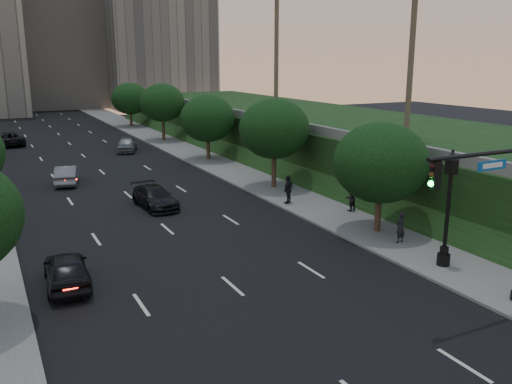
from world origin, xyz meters
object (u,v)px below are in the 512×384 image
traffic_signal_mast (508,219)px  pedestrian_c (288,189)px  street_lamp (447,214)px  sedan_far_left (9,139)px  sedan_near_left (67,270)px  sedan_mid_left (67,175)px  pedestrian_b (350,198)px  pedestrian_a (400,227)px  sedan_near_right (155,197)px  sedan_far_right (127,144)px

traffic_signal_mast → pedestrian_c: traffic_signal_mast is taller
traffic_signal_mast → street_lamp: traffic_signal_mast is taller
traffic_signal_mast → sedan_far_left: size_ratio=1.26×
traffic_signal_mast → sedan_near_left: traffic_signal_mast is taller
sedan_near_left → pedestrian_c: pedestrian_c is taller
sedan_far_left → traffic_signal_mast: bearing=96.7°
street_lamp → sedan_mid_left: street_lamp is taller
street_lamp → pedestrian_b: bearing=79.7°
traffic_signal_mast → pedestrian_b: 14.29m
traffic_signal_mast → pedestrian_b: traffic_signal_mast is taller
sedan_mid_left → pedestrian_b: size_ratio=2.65×
traffic_signal_mast → street_lamp: size_ratio=1.25×
sedan_near_left → sedan_mid_left: bearing=-94.5°
sedan_near_left → pedestrian_a: pedestrian_a is taller
pedestrian_a → pedestrian_c: 9.58m
street_lamp → sedan_near_left: street_lamp is taller
sedan_mid_left → pedestrian_c: 18.03m
sedan_mid_left → sedan_near_right: sedan_mid_left is taller
sedan_near_right → sedan_far_right: (3.78, 22.65, 0.08)m
traffic_signal_mast → sedan_far_right: bearing=95.1°
street_lamp → sedan_near_right: 18.76m
sedan_far_left → sedan_near_right: bearing=93.5°
sedan_near_left → sedan_mid_left: 20.59m
street_lamp → pedestrian_a: 3.79m
traffic_signal_mast → pedestrian_a: (1.66, 7.55, -2.68)m
pedestrian_b → sedan_far_right: bearing=-91.5°
sedan_near_right → pedestrian_a: pedestrian_a is taller
street_lamp → sedan_mid_left: size_ratio=1.25×
street_lamp → sedan_far_right: bearing=97.5°
street_lamp → pedestrian_a: bearing=83.8°
sedan_far_left → sedan_far_right: sedan_far_right is taller
sedan_mid_left → sedan_far_left: 23.06m
pedestrian_a → street_lamp: bearing=72.3°
street_lamp → pedestrian_c: 13.02m
sedan_far_right → pedestrian_a: (5.49, -35.65, 0.22)m
sedan_far_left → sedan_near_left: bearing=81.3°
sedan_near_left → sedan_near_right: bearing=-120.0°
traffic_signal_mast → pedestrian_c: size_ratio=3.67×
street_lamp → pedestrian_b: (1.73, 9.56, -1.64)m
sedan_near_right → pedestrian_c: 8.81m
pedestrian_a → pedestrian_b: pedestrian_b is taller
traffic_signal_mast → sedan_near_left: (-14.68, 9.97, -2.91)m
sedan_far_left → pedestrian_a: size_ratio=3.28×
pedestrian_a → pedestrian_c: bearing=-94.3°
pedestrian_a → pedestrian_b: 6.31m
sedan_far_right → sedan_far_left: bearing=156.2°
sedan_far_right → pedestrian_c: 26.50m
sedan_near_left → sedan_near_right: sedan_near_left is taller
street_lamp → pedestrian_c: size_ratio=2.95×
street_lamp → sedan_far_right: street_lamp is taller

